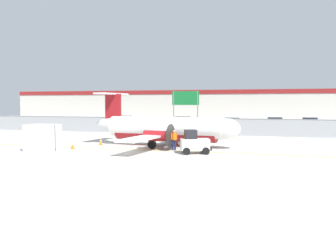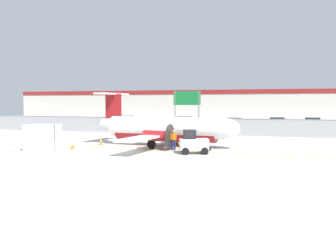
% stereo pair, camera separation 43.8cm
% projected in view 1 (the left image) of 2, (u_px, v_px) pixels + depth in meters
% --- Properties ---
extents(ground_plane, '(140.00, 140.00, 0.01)m').
position_uv_depth(ground_plane, '(141.00, 150.00, 31.85)').
color(ground_plane, '#BCB7AD').
extents(perimeter_fence, '(98.00, 0.10, 2.10)m').
position_uv_depth(perimeter_fence, '(187.00, 126.00, 47.07)').
color(perimeter_fence, gray).
rests_on(perimeter_fence, ground).
extents(parking_lot_strip, '(98.00, 17.00, 0.12)m').
position_uv_depth(parking_lot_strip, '(205.00, 128.00, 58.12)').
color(parking_lot_strip, '#38383A').
rests_on(parking_lot_strip, ground).
extents(background_building, '(91.00, 8.10, 6.50)m').
position_uv_depth(background_building, '(223.00, 106.00, 75.57)').
color(background_building, beige).
rests_on(background_building, ground).
extents(commuter_airplane, '(14.25, 16.08, 4.92)m').
position_uv_depth(commuter_airplane, '(167.00, 129.00, 34.19)').
color(commuter_airplane, white).
rests_on(commuter_airplane, ground).
extents(baggage_tug, '(2.57, 2.06, 1.88)m').
position_uv_depth(baggage_tug, '(194.00, 143.00, 29.21)').
color(baggage_tug, silver).
rests_on(baggage_tug, ground).
extents(ground_crew_worker, '(0.52, 0.46, 1.70)m').
position_uv_depth(ground_crew_worker, '(174.00, 139.00, 31.46)').
color(ground_crew_worker, '#191E4C').
rests_on(ground_crew_worker, ground).
extents(cargo_container, '(2.44, 2.02, 2.20)m').
position_uv_depth(cargo_container, '(43.00, 138.00, 30.91)').
color(cargo_container, silver).
rests_on(cargo_container, ground).
extents(traffic_cone_near_left, '(0.36, 0.36, 0.64)m').
position_uv_depth(traffic_cone_near_left, '(184.00, 141.00, 36.20)').
color(traffic_cone_near_left, orange).
rests_on(traffic_cone_near_left, ground).
extents(traffic_cone_near_right, '(0.36, 0.36, 0.64)m').
position_uv_depth(traffic_cone_near_right, '(101.00, 142.00, 35.32)').
color(traffic_cone_near_right, orange).
rests_on(traffic_cone_near_right, ground).
extents(traffic_cone_far_left, '(0.36, 0.36, 0.64)m').
position_uv_depth(traffic_cone_far_left, '(73.00, 145.00, 32.26)').
color(traffic_cone_far_left, orange).
rests_on(traffic_cone_far_left, ground).
extents(traffic_cone_far_right, '(0.36, 0.36, 0.64)m').
position_uv_depth(traffic_cone_far_right, '(177.00, 142.00, 34.95)').
color(traffic_cone_far_right, orange).
rests_on(traffic_cone_far_right, ground).
extents(parked_car_0, '(4.30, 2.20, 1.58)m').
position_uv_depth(parked_car_0, '(125.00, 120.00, 66.57)').
color(parked_car_0, '#B28C19').
rests_on(parked_car_0, parking_lot_strip).
extents(parked_car_1, '(4.38, 2.40, 1.58)m').
position_uv_depth(parked_car_1, '(141.00, 122.00, 59.67)').
color(parked_car_1, red).
rests_on(parked_car_1, parking_lot_strip).
extents(parked_car_2, '(4.26, 2.13, 1.58)m').
position_uv_depth(parked_car_2, '(182.00, 121.00, 62.81)').
color(parked_car_2, red).
rests_on(parked_car_2, parking_lot_strip).
extents(parked_car_3, '(4.32, 2.26, 1.58)m').
position_uv_depth(parked_car_3, '(207.00, 123.00, 57.54)').
color(parked_car_3, '#19662D').
rests_on(parked_car_3, parking_lot_strip).
extents(parked_car_4, '(4.25, 2.10, 1.58)m').
position_uv_depth(parked_car_4, '(232.00, 123.00, 57.49)').
color(parked_car_4, gray).
rests_on(parked_car_4, parking_lot_strip).
extents(parked_car_5, '(4.27, 2.15, 1.58)m').
position_uv_depth(parked_car_5, '(276.00, 122.00, 59.37)').
color(parked_car_5, gray).
rests_on(parked_car_5, parking_lot_strip).
extents(parked_car_6, '(4.37, 2.38, 1.58)m').
position_uv_depth(parked_car_6, '(309.00, 123.00, 58.55)').
color(parked_car_6, gray).
rests_on(parked_car_6, parking_lot_strip).
extents(highway_sign, '(3.60, 0.14, 5.50)m').
position_uv_depth(highway_sign, '(186.00, 102.00, 48.60)').
color(highway_sign, slate).
rests_on(highway_sign, ground).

